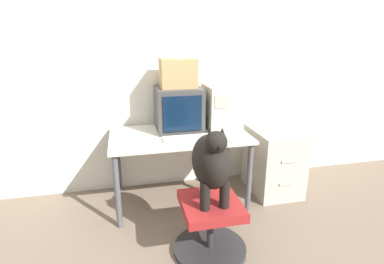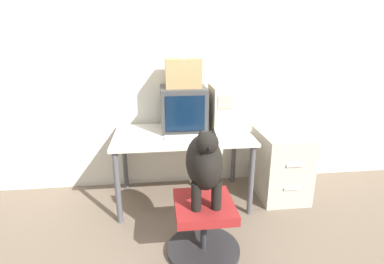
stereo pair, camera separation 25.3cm
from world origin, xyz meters
name	(u,v)px [view 2 (the right image)]	position (x,y,z in m)	size (l,w,h in m)	color
ground_plane	(187,221)	(0.00, 0.00, 0.00)	(12.00, 12.00, 0.00)	#6B5B4C
wall_back	(178,66)	(0.00, 0.81, 1.30)	(8.00, 0.05, 2.60)	silver
desk	(183,142)	(0.00, 0.37, 0.63)	(1.29, 0.74, 0.71)	beige
crt_monitor	(183,108)	(0.02, 0.52, 0.92)	(0.44, 0.42, 0.42)	#383838
pc_tower	(220,107)	(0.39, 0.50, 0.93)	(0.19, 0.43, 0.43)	beige
keyboard	(189,138)	(0.04, 0.20, 0.73)	(0.43, 0.14, 0.03)	silver
computer_mouse	(218,136)	(0.31, 0.22, 0.73)	(0.07, 0.05, 0.04)	silver
office_chair	(204,228)	(0.09, -0.42, 0.22)	(0.56, 0.56, 0.44)	#262628
dog	(204,162)	(0.09, -0.41, 0.76)	(0.26, 0.45, 0.59)	black
filing_cabinet	(280,164)	(1.01, 0.37, 0.34)	(0.46, 0.61, 0.68)	#B7B2A3
cardboard_box	(183,73)	(0.02, 0.52, 1.27)	(0.33, 0.26, 0.27)	#A87F51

